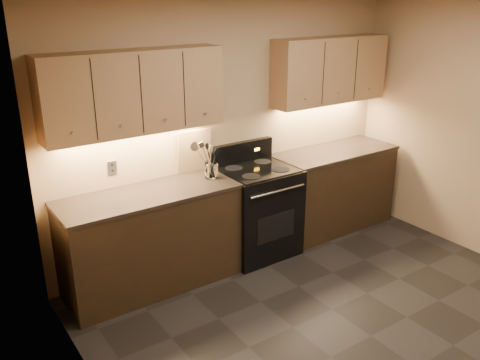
% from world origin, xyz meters
% --- Properties ---
extents(floor, '(4.00, 4.00, 0.00)m').
position_xyz_m(floor, '(0.00, 0.00, 0.00)').
color(floor, black).
rests_on(floor, ground).
extents(wall_back, '(4.00, 0.04, 2.60)m').
position_xyz_m(wall_back, '(0.00, 2.00, 1.30)').
color(wall_back, tan).
rests_on(wall_back, ground).
extents(wall_left, '(0.04, 4.00, 2.60)m').
position_xyz_m(wall_left, '(-2.00, 0.00, 1.30)').
color(wall_left, tan).
rests_on(wall_left, ground).
extents(counter_left, '(1.62, 0.62, 0.93)m').
position_xyz_m(counter_left, '(-1.10, 1.70, 0.47)').
color(counter_left, black).
rests_on(counter_left, ground).
extents(counter_right, '(1.46, 0.62, 0.93)m').
position_xyz_m(counter_right, '(1.18, 1.70, 0.47)').
color(counter_right, black).
rests_on(counter_right, ground).
extents(stove, '(0.76, 0.68, 1.14)m').
position_xyz_m(stove, '(0.08, 1.68, 0.48)').
color(stove, black).
rests_on(stove, ground).
extents(upper_cab_left, '(1.60, 0.30, 0.70)m').
position_xyz_m(upper_cab_left, '(-1.10, 1.85, 1.80)').
color(upper_cab_left, '#A27E51').
rests_on(upper_cab_left, wall_back).
extents(upper_cab_right, '(1.44, 0.30, 0.70)m').
position_xyz_m(upper_cab_right, '(1.18, 1.85, 1.80)').
color(upper_cab_right, '#A27E51').
rests_on(upper_cab_right, wall_back).
extents(outlet_plate, '(0.08, 0.01, 0.12)m').
position_xyz_m(outlet_plate, '(-1.30, 1.99, 1.12)').
color(outlet_plate, '#B2B5BA').
rests_on(outlet_plate, wall_back).
extents(utensil_crock, '(0.15, 0.15, 0.16)m').
position_xyz_m(utensil_crock, '(-0.43, 1.72, 1.00)').
color(utensil_crock, white).
rests_on(utensil_crock, counter_left).
extents(cutting_board, '(0.35, 0.11, 0.43)m').
position_xyz_m(cutting_board, '(-0.48, 1.96, 1.15)').
color(cutting_board, tan).
rests_on(cutting_board, counter_left).
extents(wooden_spoon, '(0.12, 0.10, 0.30)m').
position_xyz_m(wooden_spoon, '(-0.47, 1.71, 1.09)').
color(wooden_spoon, tan).
rests_on(wooden_spoon, utensil_crock).
extents(black_spoon, '(0.08, 0.15, 0.31)m').
position_xyz_m(black_spoon, '(-0.43, 1.74, 1.10)').
color(black_spoon, black).
rests_on(black_spoon, utensil_crock).
extents(black_turner, '(0.14, 0.16, 0.35)m').
position_xyz_m(black_turner, '(-0.42, 1.70, 1.11)').
color(black_turner, black).
rests_on(black_turner, utensil_crock).
extents(steel_spatula, '(0.22, 0.10, 0.39)m').
position_xyz_m(steel_spatula, '(-0.40, 1.73, 1.14)').
color(steel_spatula, silver).
rests_on(steel_spatula, utensil_crock).
extents(steel_skimmer, '(0.26, 0.15, 0.38)m').
position_xyz_m(steel_skimmer, '(-0.41, 1.71, 1.13)').
color(steel_skimmer, silver).
rests_on(steel_skimmer, utensil_crock).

